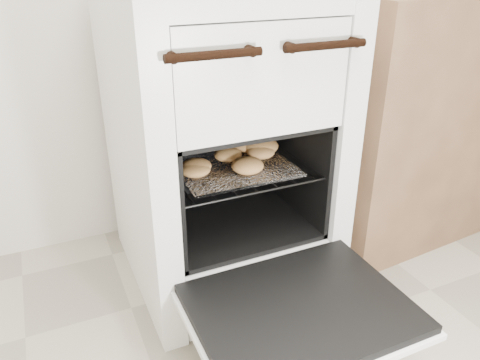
# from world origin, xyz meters

# --- Properties ---
(stove) EXTENTS (0.66, 0.73, 1.01)m
(stove) POSITION_xyz_m (0.04, 1.14, 0.49)
(stove) COLOR white
(stove) RESTS_ON ground
(oven_door) EXTENTS (0.59, 0.46, 0.04)m
(oven_door) POSITION_xyz_m (0.04, 0.58, 0.22)
(oven_door) COLOR black
(oven_door) RESTS_ON stove
(oven_rack) EXTENTS (0.48, 0.46, 0.01)m
(oven_rack) POSITION_xyz_m (0.04, 1.06, 0.45)
(oven_rack) COLOR black
(oven_rack) RESTS_ON stove
(foil_sheet) EXTENTS (0.37, 0.33, 0.01)m
(foil_sheet) POSITION_xyz_m (0.04, 1.04, 0.46)
(foil_sheet) COLOR white
(foil_sheet) RESTS_ON oven_rack
(baked_rolls) EXTENTS (0.42, 0.31, 0.05)m
(baked_rolls) POSITION_xyz_m (0.08, 1.06, 0.49)
(baked_rolls) COLOR tan
(baked_rolls) RESTS_ON foil_sheet
(counter) EXTENTS (1.02, 0.72, 0.97)m
(counter) POSITION_xyz_m (0.93, 1.21, 0.48)
(counter) COLOR brown
(counter) RESTS_ON ground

